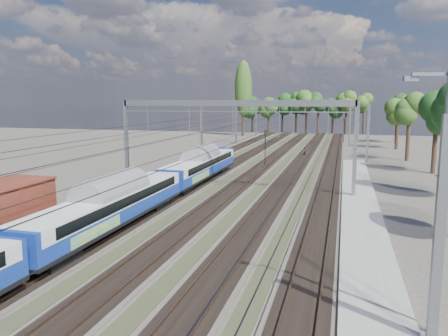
% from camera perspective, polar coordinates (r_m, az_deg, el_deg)
% --- Properties ---
extents(track_bed, '(21.00, 130.00, 0.34)m').
position_cam_1_polar(track_bed, '(57.84, 4.80, -0.04)').
color(track_bed, '#47423A').
rests_on(track_bed, ground).
extents(platform, '(3.00, 70.00, 0.30)m').
position_cam_1_polar(platform, '(32.45, 17.70, -7.35)').
color(platform, gray).
rests_on(platform, ground).
extents(catenary, '(25.65, 130.00, 9.00)m').
position_cam_1_polar(catenary, '(64.73, 6.42, 6.48)').
color(catenary, gray).
rests_on(catenary, ground).
extents(tree_belt, '(40.61, 102.41, 11.84)m').
position_cam_1_polar(tree_belt, '(98.09, 13.69, 8.08)').
color(tree_belt, black).
rests_on(tree_belt, ground).
extents(poplar, '(4.40, 4.40, 19.04)m').
position_cam_1_polar(poplar, '(112.05, 2.55, 10.28)').
color(poplar, black).
rests_on(poplar, ground).
extents(emu_train, '(2.71, 57.34, 3.96)m').
position_cam_1_polar(emu_train, '(30.16, -14.77, -4.16)').
color(emu_train, black).
rests_on(emu_train, ground).
extents(worker, '(0.47, 0.64, 1.61)m').
position_cam_1_polar(worker, '(71.63, 10.51, 2.12)').
color(worker, black).
rests_on(worker, ground).
extents(signal_near, '(0.33, 0.30, 5.03)m').
position_cam_1_polar(signal_near, '(59.25, 5.41, 3.17)').
color(signal_near, black).
rests_on(signal_near, ground).
extents(signal_far, '(0.37, 0.34, 5.28)m').
position_cam_1_polar(signal_far, '(95.84, 15.41, 5.12)').
color(signal_far, black).
rests_on(signal_far, ground).
extents(lamp_post, '(1.68, 0.39, 10.08)m').
position_cam_1_polar(lamp_post, '(18.03, 26.21, -3.12)').
color(lamp_post, gray).
rests_on(lamp_post, ground).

